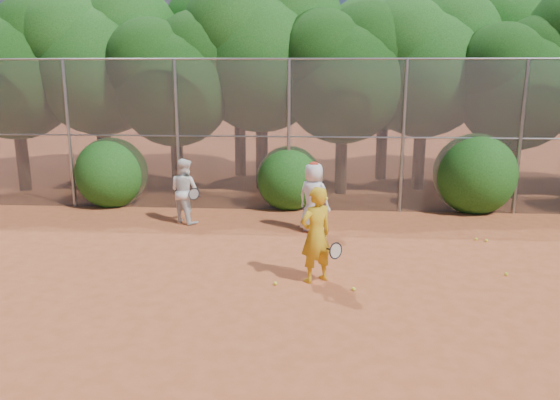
{
  "coord_description": "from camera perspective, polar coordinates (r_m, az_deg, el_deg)",
  "views": [
    {
      "loc": [
        -0.28,
        -8.44,
        3.7
      ],
      "look_at": [
        -1.0,
        2.5,
        1.1
      ],
      "focal_mm": 35.0,
      "sensor_mm": 36.0,
      "label": 1
    }
  ],
  "objects": [
    {
      "name": "ground",
      "position": [
        9.22,
        5.27,
        -10.38
      ],
      "size": [
        80.0,
        80.0,
        0.0
      ],
      "primitive_type": "plane",
      "color": "#AC4D27",
      "rests_on": "ground"
    },
    {
      "name": "fence_back",
      "position": [
        14.53,
        4.41,
        6.8
      ],
      "size": [
        20.05,
        0.09,
        4.03
      ],
      "color": "gray",
      "rests_on": "ground"
    },
    {
      "name": "tree_0",
      "position": [
        18.86,
        -25.99,
        12.75
      ],
      "size": [
        4.38,
        3.81,
        6.0
      ],
      "color": "black",
      "rests_on": "ground"
    },
    {
      "name": "tree_1",
      "position": [
        18.25,
        -18.21,
        14.16
      ],
      "size": [
        4.64,
        4.03,
        6.35
      ],
      "color": "black",
      "rests_on": "ground"
    },
    {
      "name": "tree_2",
      "position": [
        16.8,
        -10.86,
        12.72
      ],
      "size": [
        3.99,
        3.47,
        5.47
      ],
      "color": "black",
      "rests_on": "ground"
    },
    {
      "name": "tree_3",
      "position": [
        17.38,
        -1.77,
        15.63
      ],
      "size": [
        4.89,
        4.26,
        6.7
      ],
      "color": "black",
      "rests_on": "ground"
    },
    {
      "name": "tree_4",
      "position": [
        16.7,
        6.82,
        13.45
      ],
      "size": [
        4.19,
        3.64,
        5.73
      ],
      "color": "black",
      "rests_on": "ground"
    },
    {
      "name": "tree_5",
      "position": [
        17.8,
        15.04,
        14.03
      ],
      "size": [
        4.51,
        3.92,
        6.17
      ],
      "color": "black",
      "rests_on": "ground"
    },
    {
      "name": "tree_6",
      "position": [
        17.47,
        23.76,
        11.49
      ],
      "size": [
        3.86,
        3.36,
        5.29
      ],
      "color": "black",
      "rests_on": "ground"
    },
    {
      "name": "tree_9",
      "position": [
        20.76,
        -18.48,
        14.45
      ],
      "size": [
        4.83,
        4.2,
        6.62
      ],
      "color": "black",
      "rests_on": "ground"
    },
    {
      "name": "tree_10",
      "position": [
        19.69,
        -4.14,
        16.01
      ],
      "size": [
        5.15,
        4.48,
        7.06
      ],
      "color": "black",
      "rests_on": "ground"
    },
    {
      "name": "tree_11",
      "position": [
        19.23,
        11.12,
        14.49
      ],
      "size": [
        4.64,
        4.03,
        6.35
      ],
      "color": "black",
      "rests_on": "ground"
    },
    {
      "name": "tree_12",
      "position": [
        20.85,
        23.73,
        14.49
      ],
      "size": [
        5.02,
        4.37,
        6.88
      ],
      "color": "black",
      "rests_on": "ground"
    },
    {
      "name": "bush_0",
      "position": [
        16.04,
        -17.2,
        3.05
      ],
      "size": [
        2.0,
        2.0,
        2.0
      ],
      "primitive_type": "sphere",
      "color": "#164912",
      "rests_on": "ground"
    },
    {
      "name": "bush_1",
      "position": [
        15.02,
        0.96,
        2.6
      ],
      "size": [
        1.8,
        1.8,
        1.8
      ],
      "primitive_type": "sphere",
      "color": "#164912",
      "rests_on": "ground"
    },
    {
      "name": "bush_2",
      "position": [
        15.57,
        19.7,
        2.94
      ],
      "size": [
        2.2,
        2.2,
        2.2
      ],
      "primitive_type": "sphere",
      "color": "#164912",
      "rests_on": "ground"
    },
    {
      "name": "player_yellow",
      "position": [
        9.7,
        3.78,
        -3.66
      ],
      "size": [
        0.86,
        0.7,
        1.74
      ],
      "rotation": [
        0.0,
        0.0,
        3.74
      ],
      "color": "gold",
      "rests_on": "ground"
    },
    {
      "name": "player_teen",
      "position": [
        12.75,
        3.52,
        0.3
      ],
      "size": [
        0.96,
        0.87,
        1.67
      ],
      "rotation": [
        0.0,
        0.0,
        2.57
      ],
      "color": "white",
      "rests_on": "ground"
    },
    {
      "name": "player_white",
      "position": [
        13.69,
        -9.93,
        0.95
      ],
      "size": [
        0.99,
        0.94,
        1.62
      ],
      "rotation": [
        0.0,
        0.0,
        2.57
      ],
      "color": "white",
      "rests_on": "ground"
    },
    {
      "name": "ball_0",
      "position": [
        11.02,
        22.57,
        -7.16
      ],
      "size": [
        0.07,
        0.07,
        0.07
      ],
      "primitive_type": "sphere",
      "color": "yellow",
      "rests_on": "ground"
    },
    {
      "name": "ball_1",
      "position": [
        12.97,
        20.75,
        -3.98
      ],
      "size": [
        0.07,
        0.07,
        0.07
      ],
      "primitive_type": "sphere",
      "color": "yellow",
      "rests_on": "ground"
    },
    {
      "name": "ball_2",
      "position": [
        9.62,
        7.7,
        -9.2
      ],
      "size": [
        0.07,
        0.07,
        0.07
      ],
      "primitive_type": "sphere",
      "color": "yellow",
      "rests_on": "ground"
    },
    {
      "name": "ball_4",
      "position": [
        9.77,
        -0.49,
        -8.71
      ],
      "size": [
        0.07,
        0.07,
        0.07
      ],
      "primitive_type": "sphere",
      "color": "yellow",
      "rests_on": "ground"
    },
    {
      "name": "ball_5",
      "position": [
        12.99,
        19.81,
        -3.87
      ],
      "size": [
        0.07,
        0.07,
        0.07
      ],
      "primitive_type": "sphere",
      "color": "yellow",
      "rests_on": "ground"
    }
  ]
}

